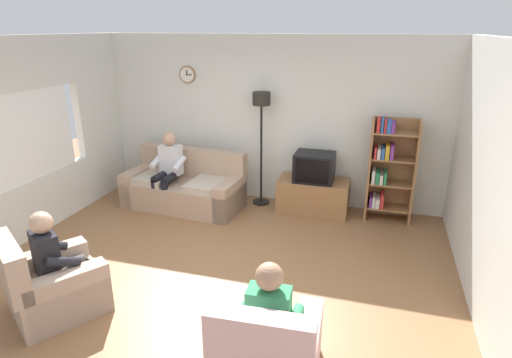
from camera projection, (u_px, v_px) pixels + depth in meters
name	position (u px, v px, depth m)	size (l,w,h in m)	color
ground_plane	(213.00, 278.00, 4.99)	(12.00, 12.00, 0.00)	#8C603D
back_wall_assembly	(271.00, 120.00, 6.93)	(6.20, 0.17, 2.70)	silver
right_wall	(506.00, 199.00, 3.77)	(0.12, 5.80, 2.70)	silver
couch	(185.00, 188.00, 6.92)	(1.96, 1.02, 0.90)	tan
tv_stand	(313.00, 196.00, 6.71)	(1.10, 0.56, 0.54)	olive
tv	(314.00, 167.00, 6.53)	(0.60, 0.49, 0.44)	black
bookshelf	(388.00, 167.00, 6.30)	(0.68, 0.36, 1.57)	olive
floor_lamp	(261.00, 118.00, 6.64)	(0.28, 0.28, 1.85)	black
armchair_near_window	(53.00, 286.00, 4.33)	(1.15, 1.18, 0.90)	tan
armchair_near_bookshelf	(268.00, 353.00, 3.45)	(0.85, 0.92, 0.90)	beige
person_on_couch	(168.00, 166.00, 6.75)	(0.53, 0.56, 1.24)	silver
person_in_left_armchair	(57.00, 256.00, 4.28)	(0.61, 0.64, 1.12)	black
person_in_right_armchair	(271.00, 314.00, 3.42)	(0.53, 0.55, 1.12)	#338C59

